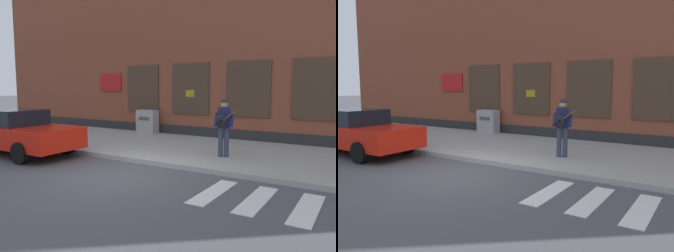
% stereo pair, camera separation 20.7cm
% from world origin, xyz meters
% --- Properties ---
extents(ground_plane, '(160.00, 160.00, 0.00)m').
position_xyz_m(ground_plane, '(0.00, 0.00, 0.00)').
color(ground_plane, '#4C4C51').
extents(sidewalk, '(28.00, 5.15, 0.14)m').
position_xyz_m(sidewalk, '(0.00, 3.88, 0.07)').
color(sidewalk, '#9E9E99').
rests_on(sidewalk, ground).
extents(building_backdrop, '(28.00, 4.06, 9.36)m').
position_xyz_m(building_backdrop, '(-0.00, 8.45, 4.67)').
color(building_backdrop, brown).
rests_on(building_backdrop, ground).
extents(crosswalk, '(5.20, 1.90, 0.01)m').
position_xyz_m(crosswalk, '(5.10, 0.01, 0.01)').
color(crosswalk, silver).
rests_on(crosswalk, ground).
extents(red_car, '(4.60, 1.99, 1.53)m').
position_xyz_m(red_car, '(-4.64, 0.26, 0.77)').
color(red_car, red).
rests_on(red_car, ground).
extents(busker, '(0.78, 0.67, 1.78)m').
position_xyz_m(busker, '(1.73, 2.91, 1.16)').
color(busker, '#33384C').
rests_on(busker, sidewalk).
extents(utility_box, '(0.96, 0.56, 1.09)m').
position_xyz_m(utility_box, '(-3.33, 6.01, 0.69)').
color(utility_box, '#9E9E9E').
rests_on(utility_box, sidewalk).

